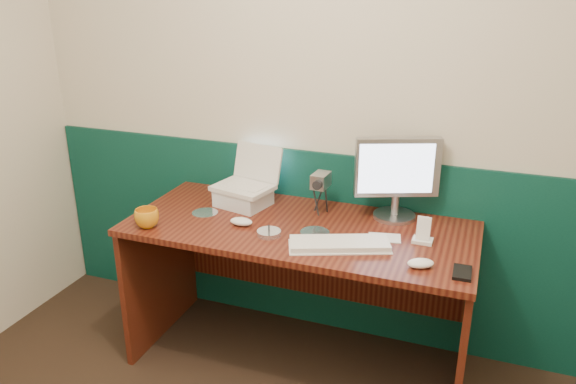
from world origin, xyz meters
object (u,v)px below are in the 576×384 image
at_px(monitor, 397,179).
at_px(keyboard, 339,245).
at_px(desk, 299,296).
at_px(laptop, 242,168).
at_px(mug, 147,218).
at_px(camcorder, 321,195).

relative_size(monitor, keyboard, 0.93).
height_order(desk, laptop, laptop).
distance_m(desk, laptop, 0.68).
distance_m(monitor, mug, 1.17).
distance_m(desk, monitor, 0.74).
height_order(laptop, keyboard, laptop).
height_order(laptop, monitor, monitor).
bearing_deg(desk, keyboard, -33.06).
distance_m(keyboard, mug, 0.89).
height_order(monitor, mug, monitor).
height_order(desk, monitor, monitor).
bearing_deg(desk, camcorder, 76.29).
bearing_deg(camcorder, desk, -99.82).
relative_size(mug, camcorder, 0.59).
relative_size(desk, keyboard, 3.82).
distance_m(monitor, camcorder, 0.37).
bearing_deg(monitor, camcorder, 169.03).
xyz_separation_m(monitor, mug, (-1.04, -0.50, -0.15)).
relative_size(keyboard, camcorder, 2.22).
xyz_separation_m(laptop, monitor, (0.74, 0.11, -0.00)).
distance_m(mug, camcorder, 0.82).
xyz_separation_m(desk, mug, (-0.65, -0.25, 0.42)).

